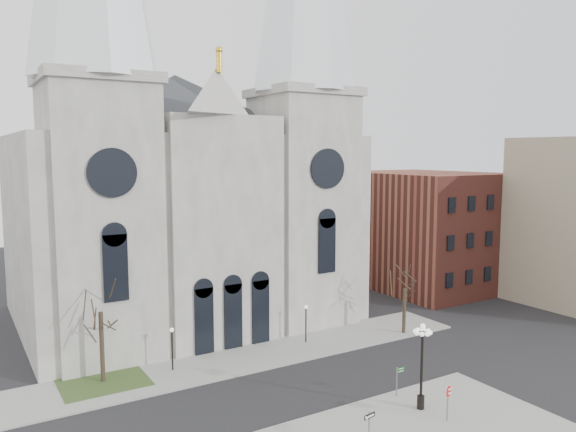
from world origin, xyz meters
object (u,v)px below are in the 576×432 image
one_way_sign (369,422)px  street_name_sign (398,379)px  stop_sign (448,395)px  globe_lamp (422,355)px

one_way_sign → street_name_sign: 7.02m
stop_sign → street_name_sign: stop_sign is taller
one_way_sign → street_name_sign: bearing=25.1°
globe_lamp → street_name_sign: size_ratio=2.81×
stop_sign → one_way_sign: (-5.94, 0.25, -0.31)m
globe_lamp → one_way_sign: globe_lamp is taller
stop_sign → globe_lamp: globe_lamp is taller
globe_lamp → one_way_sign: 6.39m
globe_lamp → street_name_sign: (0.03, 2.21, -2.33)m
one_way_sign → stop_sign: bearing=-12.1°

